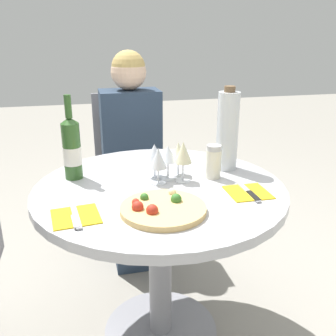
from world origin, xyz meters
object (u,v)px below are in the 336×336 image
dining_table (160,221)px  wine_bottle (72,148)px  seated_diner (134,166)px  chair_behind_diner (131,173)px  tall_carafe (228,131)px  pizza_large (162,208)px

dining_table → wine_bottle: wine_bottle is taller
seated_diner → chair_behind_diner: bearing=-90.0°
dining_table → seated_diner: bearing=89.8°
dining_table → chair_behind_diner: bearing=89.8°
wine_bottle → dining_table: bearing=-26.4°
seated_diner → wine_bottle: (-0.33, -0.56, 0.30)m
seated_diner → tall_carafe: 0.76m
wine_bottle → tall_carafe: (0.65, -0.03, 0.04)m
chair_behind_diner → wine_bottle: wine_bottle is taller
tall_carafe → dining_table: bearing=-158.8°
dining_table → chair_behind_diner: chair_behind_diner is taller
chair_behind_diner → tall_carafe: (0.32, -0.75, 0.44)m
seated_diner → tall_carafe: size_ratio=3.36×
pizza_large → wine_bottle: 0.49m
dining_table → seated_diner: (0.00, 0.72, -0.02)m
chair_behind_diner → wine_bottle: bearing=65.4°
dining_table → tall_carafe: 0.48m
tall_carafe → wine_bottle: bearing=176.9°
dining_table → pizza_large: 0.28m
dining_table → pizza_large: (-0.04, -0.22, 0.17)m
pizza_large → wine_bottle: size_ratio=0.85×
chair_behind_diner → seated_diner: bearing=90.0°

